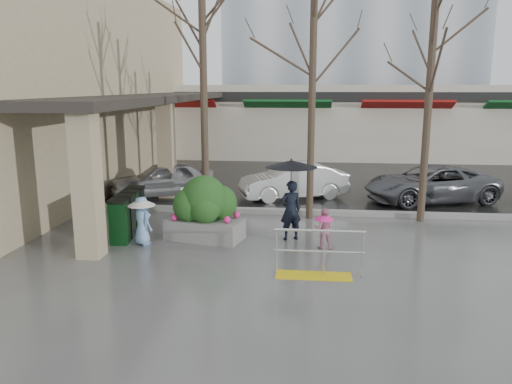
% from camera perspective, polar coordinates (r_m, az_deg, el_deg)
% --- Properties ---
extents(ground, '(120.00, 120.00, 0.00)m').
position_cam_1_polar(ground, '(11.96, 0.28, -7.23)').
color(ground, '#51514F').
rests_on(ground, ground).
extents(street_asphalt, '(120.00, 36.00, 0.01)m').
position_cam_1_polar(street_asphalt, '(33.49, 4.09, 5.23)').
color(street_asphalt, black).
rests_on(street_asphalt, ground).
extents(curb, '(120.00, 0.30, 0.15)m').
position_cam_1_polar(curb, '(15.76, 1.74, -2.20)').
color(curb, gray).
rests_on(curb, ground).
extents(near_building, '(6.00, 18.00, 8.00)m').
position_cam_1_polar(near_building, '(21.74, -22.18, 11.30)').
color(near_building, tan).
rests_on(near_building, ground).
extents(canopy_slab, '(2.80, 18.00, 0.25)m').
position_cam_1_polar(canopy_slab, '(20.13, -11.29, 10.88)').
color(canopy_slab, '#2D2823').
rests_on(canopy_slab, pillar_front).
extents(pillar_front, '(0.55, 0.55, 3.50)m').
position_cam_1_polar(pillar_front, '(12.06, -18.74, 0.90)').
color(pillar_front, tan).
rests_on(pillar_front, ground).
extents(pillar_back, '(0.55, 0.55, 3.50)m').
position_cam_1_polar(pillar_back, '(18.09, -10.19, 4.86)').
color(pillar_back, tan).
rests_on(pillar_back, ground).
extents(storefront_row, '(34.00, 6.74, 4.00)m').
position_cam_1_polar(storefront_row, '(29.28, 7.83, 8.13)').
color(storefront_row, beige).
rests_on(storefront_row, ground).
extents(handrail, '(1.90, 0.50, 1.03)m').
position_cam_1_polar(handrail, '(10.65, 6.98, -7.64)').
color(handrail, yellow).
rests_on(handrail, ground).
extents(tree_west, '(3.20, 3.20, 6.80)m').
position_cam_1_polar(tree_west, '(15.20, -6.10, 16.26)').
color(tree_west, '#382B21').
rests_on(tree_west, ground).
extents(tree_midwest, '(3.20, 3.20, 7.00)m').
position_cam_1_polar(tree_midwest, '(14.89, 6.57, 16.91)').
color(tree_midwest, '#382B21').
rests_on(tree_midwest, ground).
extents(tree_mideast, '(3.20, 3.20, 6.50)m').
position_cam_1_polar(tree_mideast, '(15.24, 19.48, 14.81)').
color(tree_mideast, '#382B21').
rests_on(tree_mideast, ground).
extents(woman, '(1.35, 1.35, 2.14)m').
position_cam_1_polar(woman, '(12.84, 4.01, 0.51)').
color(woman, black).
rests_on(woman, ground).
extents(child_pink, '(0.51, 0.50, 1.01)m').
position_cam_1_polar(child_pink, '(12.41, 7.76, -3.88)').
color(child_pink, pink).
rests_on(child_pink, ground).
extents(child_blue, '(0.72, 0.70, 1.24)m').
position_cam_1_polar(child_blue, '(12.87, -12.90, -2.74)').
color(child_blue, '#7FA9E2').
rests_on(child_blue, ground).
extents(planter, '(2.11, 1.38, 1.70)m').
position_cam_1_polar(planter, '(13.05, -5.85, -1.94)').
color(planter, slate).
rests_on(planter, ground).
extents(news_boxes, '(0.64, 2.10, 1.16)m').
position_cam_1_polar(news_boxes, '(13.87, -14.42, -2.41)').
color(news_boxes, '#0C3514').
rests_on(news_boxes, ground).
extents(car_a, '(3.99, 2.83, 1.26)m').
position_cam_1_polar(car_a, '(18.43, -10.62, 1.45)').
color(car_a, '#A1A1A6').
rests_on(car_a, ground).
extents(car_b, '(4.05, 2.62, 1.26)m').
position_cam_1_polar(car_b, '(17.81, 4.31, 1.26)').
color(car_b, white).
rests_on(car_b, ground).
extents(car_c, '(4.94, 3.27, 1.26)m').
position_cam_1_polar(car_c, '(18.28, 19.33, 0.89)').
color(car_c, '#5C5E64').
rests_on(car_c, ground).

